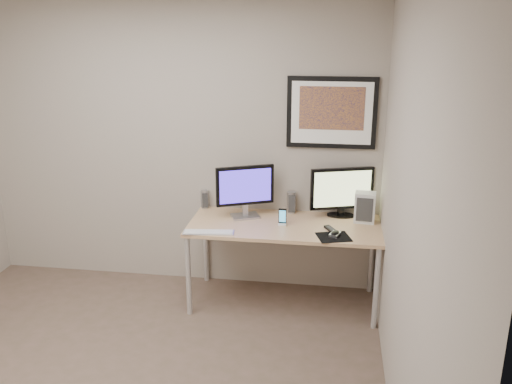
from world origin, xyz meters
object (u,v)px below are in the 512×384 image
Objects in this scene: keyboard at (209,232)px; desk at (284,231)px; phone_dock at (282,217)px; framed_art at (332,113)px; monitor_tv at (342,191)px; speaker_left at (205,199)px; speaker_right at (291,202)px; monitor_large at (245,189)px; fan_unit at (365,207)px.

desk is at bearing 19.82° from keyboard.
desk is 11.07× the size of phone_dock.
monitor_tv is at bearing -32.07° from framed_art.
speaker_left is at bearing 156.54° from phone_dock.
speaker_left is at bearing 159.73° from monitor_tv.
speaker_right is (0.03, 0.29, 0.16)m from desk.
monitor_large is (-0.70, -0.22, -0.64)m from framed_art.
speaker_left is (-1.11, -0.02, -0.81)m from framed_art.
monitor_large is at bearing 161.73° from desk.
monitor_tv is 0.25m from fan_unit.
monitor_tv is 0.58m from phone_dock.
monitor_tv is 1.20m from keyboard.
fan_unit is at bearing -46.63° from monitor_tv.
monitor_large is 3.27× the size of phone_dock.
fan_unit is at bearing -29.16° from speaker_left.
fan_unit reaches higher than desk.
speaker_left is at bearing 178.94° from fan_unit.
phone_dock is at bearing -46.16° from monitor_large.
monitor_tv is (0.12, -0.07, -0.66)m from framed_art.
fan_unit is at bearing -21.72° from monitor_large.
monitor_tv is (0.47, 0.26, 0.30)m from desk.
framed_art is 4.59× the size of speaker_left.
fan_unit is at bearing -21.79° from speaker_right.
speaker_right reaches higher than keyboard.
monitor_tv reaches higher than speaker_left.
speaker_left is (-0.40, 0.19, -0.17)m from monitor_large.
fan_unit is (0.20, -0.11, -0.10)m from monitor_tv.
monitor_large reaches higher than phone_dock.
phone_dock is (-0.05, -0.31, -0.02)m from speaker_right.
keyboard is at bearing -96.71° from speaker_left.
keyboard reaches higher than desk.
monitor_large reaches higher than desk.
phone_dock is 0.63m from keyboard.
monitor_tv is at bearing 30.89° from phone_dock.
speaker_left reaches higher than keyboard.
framed_art is 0.86m from speaker_right.
keyboard is at bearing -146.58° from framed_art.
keyboard is at bearing -146.55° from speaker_right.
speaker_left is 0.63× the size of fan_unit.
framed_art is 1.37m from speaker_left.
phone_dock is (0.74, -0.33, -0.01)m from speaker_left.
framed_art is at bearing 43.46° from desk.
keyboard is at bearing -154.01° from desk.
phone_dock reaches higher than keyboard.
phone_dock is at bearing -108.06° from speaker_right.
framed_art is at bearing 155.24° from fan_unit.
phone_dock is at bearing -46.92° from speaker_left.
framed_art reaches higher than speaker_left.
desk is at bearing 56.34° from phone_dock.
monitor_large is at bearing -48.20° from speaker_left.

